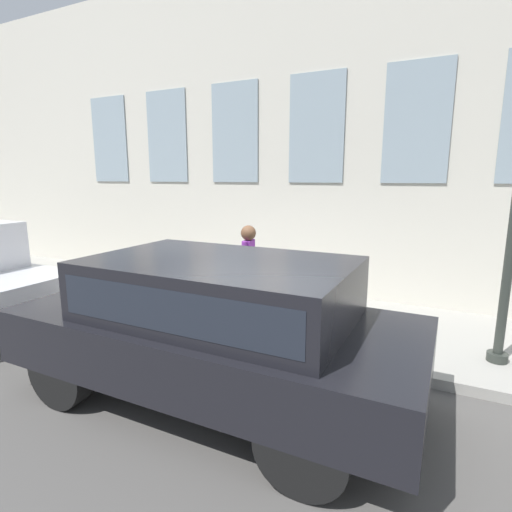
% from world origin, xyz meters
% --- Properties ---
extents(ground_plane, '(80.00, 80.00, 0.00)m').
position_xyz_m(ground_plane, '(0.00, 0.00, 0.00)').
color(ground_plane, '#514F4C').
extents(sidewalk, '(2.98, 60.00, 0.14)m').
position_xyz_m(sidewalk, '(1.49, 0.00, 0.07)').
color(sidewalk, '#9E9B93').
rests_on(sidewalk, ground_plane).
extents(building_facade, '(0.33, 40.00, 7.02)m').
position_xyz_m(building_facade, '(3.13, 0.00, 3.51)').
color(building_facade, beige).
rests_on(building_facade, ground_plane).
extents(fire_hydrant, '(0.31, 0.43, 0.78)m').
position_xyz_m(fire_hydrant, '(0.52, 0.00, 0.54)').
color(fire_hydrant, '#2D7260').
rests_on(fire_hydrant, sidewalk).
extents(person, '(0.40, 0.27, 1.66)m').
position_xyz_m(person, '(0.99, 0.53, 1.14)').
color(person, '#726651').
rests_on(person, sidewalk).
extents(parked_truck_charcoal_near, '(2.10, 4.75, 1.72)m').
position_xyz_m(parked_truck_charcoal_near, '(-1.39, -0.27, 1.01)').
color(parked_truck_charcoal_near, black).
rests_on(parked_truck_charcoal_near, ground_plane).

